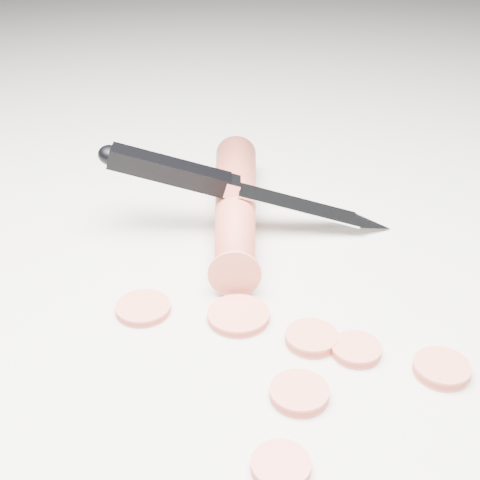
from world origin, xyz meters
name	(u,v)px	position (x,y,z in m)	size (l,w,h in m)	color
ground	(228,297)	(0.00, 0.00, 0.00)	(2.40, 2.40, 0.00)	silver
carrot	(235,205)	(0.05, 0.09, 0.02)	(0.03, 0.03, 0.20)	#D64A37
carrot_slice_0	(238,316)	(0.00, -0.03, 0.00)	(0.04, 0.04, 0.01)	#E96C55
carrot_slice_1	(299,393)	(0.00, -0.11, 0.00)	(0.03, 0.03, 0.01)	#E96C55
carrot_slice_2	(312,338)	(0.03, -0.07, 0.00)	(0.03, 0.03, 0.01)	#E96C55
carrot_slice_3	(442,368)	(0.08, -0.12, 0.00)	(0.03, 0.03, 0.01)	#E96C55
carrot_slice_4	(356,350)	(0.05, -0.09, 0.00)	(0.03, 0.03, 0.01)	#E96C55
carrot_slice_5	(143,308)	(-0.06, 0.01, 0.00)	(0.04, 0.04, 0.01)	#E96C55
carrot_slice_6	(281,466)	(-0.04, -0.15, 0.00)	(0.03, 0.03, 0.01)	#E96C55
kitchen_knife	(249,187)	(0.06, 0.08, 0.04)	(0.22, 0.12, 0.08)	silver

